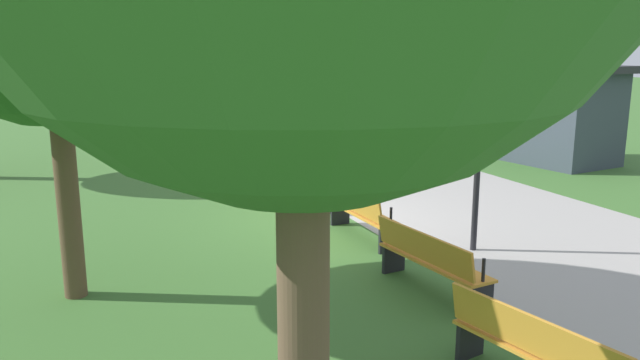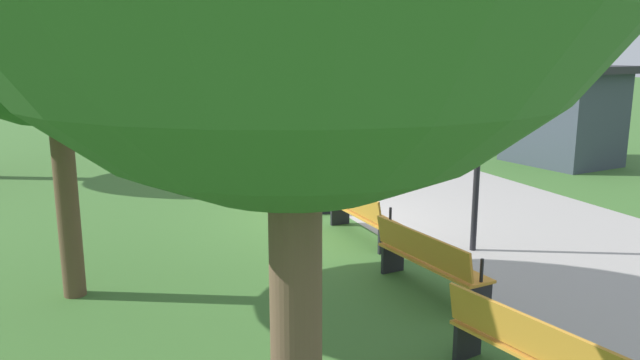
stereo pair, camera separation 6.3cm
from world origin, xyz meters
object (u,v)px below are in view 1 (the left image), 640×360
object	(u,v)px
bench_4	(430,260)
trash_bin	(211,143)
bench_2	(306,182)
kiosk	(561,114)
lamp_post	(482,94)
bench_1	(262,162)
bench_0	(221,148)
bench_5	(540,352)
person_seated	(227,144)
bench_3	(359,212)

from	to	relation	value
bench_4	trash_bin	bearing A→B (deg)	174.97
bench_2	kiosk	world-z (taller)	kiosk
lamp_post	bench_1	bearing A→B (deg)	-165.61
bench_0	bench_2	distance (m)	5.24
bench_2	bench_1	bearing A→B (deg)	-173.01
bench_5	lamp_post	world-z (taller)	lamp_post
bench_0	bench_1	xyz separation A→B (m)	(2.59, 0.42, 0.00)
person_seated	trash_bin	world-z (taller)	person_seated
bench_4	bench_3	bearing A→B (deg)	168.34
bench_1	person_seated	xyz separation A→B (m)	(-2.32, -0.33, 0.16)
bench_4	bench_5	xyz separation A→B (m)	(2.59, -0.42, 0.00)
lamp_post	kiosk	world-z (taller)	lamp_post
bench_2	person_seated	world-z (taller)	person_seated
kiosk	bench_3	bearing A→B (deg)	-70.88
bench_1	bench_3	size ratio (longest dim) A/B	1.01
bench_2	trash_bin	bearing A→B (deg)	-172.32
bench_0	bench_5	bearing A→B (deg)	11.68
bench_3	bench_5	xyz separation A→B (m)	(5.20, -0.64, 0.00)
bench_0	bench_1	bearing A→B (deg)	20.98
kiosk	bench_0	bearing A→B (deg)	-118.55
bench_0	bench_3	bearing A→B (deg)	16.33
bench_5	person_seated	xyz separation A→B (m)	(-12.77, 0.09, 0.16)
bench_0	bench_1	distance (m)	2.62
kiosk	trash_bin	bearing A→B (deg)	-126.18
person_seated	trash_bin	bearing A→B (deg)	-165.66
bench_5	bench_1	bearing A→B (deg)	166.00
bench_5	kiosk	world-z (taller)	kiosk
bench_0	bench_4	distance (m)	10.45
bench_3	trash_bin	distance (m)	9.32
bench_0	lamp_post	xyz separation A→B (m)	(9.13, 2.10, 2.08)
kiosk	bench_5	bearing A→B (deg)	-51.86
person_seated	lamp_post	xyz separation A→B (m)	(8.86, 2.01, 1.92)
bench_0	bench_2	bearing A→B (deg)	18.65
bench_3	kiosk	bearing A→B (deg)	114.93
lamp_post	bench_3	bearing A→B (deg)	-131.62
bench_4	trash_bin	xyz separation A→B (m)	(-11.91, -0.41, -0.04)
bench_3	kiosk	xyz separation A→B (m)	(-4.41, 8.55, 0.97)
bench_3	person_seated	distance (m)	7.58
person_seated	trash_bin	xyz separation A→B (m)	(-1.73, -0.08, -0.19)
bench_4	lamp_post	world-z (taller)	lamp_post
person_seated	lamp_post	distance (m)	9.29
bench_2	bench_4	size ratio (longest dim) A/B	0.99
bench_5	bench_2	bearing A→B (deg)	163.67
bench_5	person_seated	world-z (taller)	person_seated
kiosk	bench_4	bearing A→B (deg)	-59.44
bench_5	person_seated	bearing A→B (deg)	167.91
bench_3	lamp_post	bearing A→B (deg)	46.04
bench_4	lamp_post	bearing A→B (deg)	121.04
bench_2	kiosk	bearing A→B (deg)	104.13
bench_5	lamp_post	size ratio (longest dim) A/B	0.55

